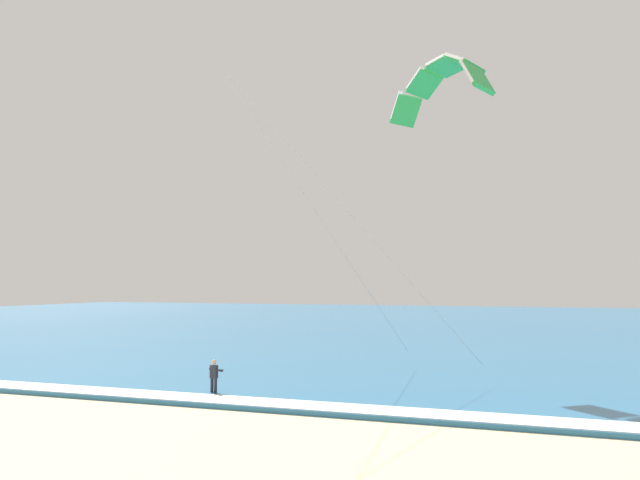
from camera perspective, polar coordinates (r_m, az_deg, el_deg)
sea at (r=85.18m, az=11.27°, el=-7.19°), size 200.00×120.00×0.20m
surf_foam at (r=28.58m, az=-7.30°, el=-13.85°), size 200.00×1.83×0.04m
surfboard at (r=30.93m, az=-9.35°, el=-13.42°), size 0.60×1.44×0.09m
kitesurfer at (r=30.81m, az=-9.32°, el=-11.74°), size 0.55×0.56×1.69m
kite_primary at (r=37.76m, az=10.59°, el=13.59°), size 12.36×11.78×16.52m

